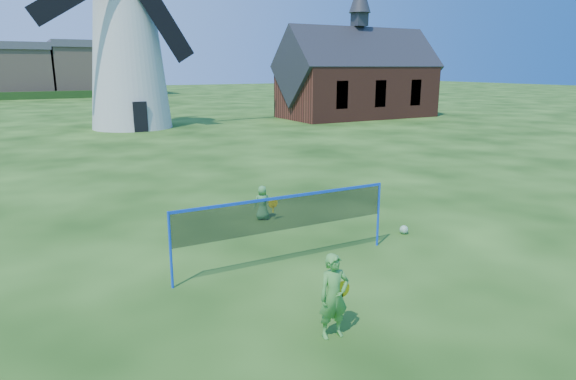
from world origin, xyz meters
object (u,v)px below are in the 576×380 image
at_px(badminton_net, 286,214).
at_px(player_girl, 334,296).
at_px(windmill, 127,44).
at_px(chapel, 358,79).
at_px(play_ball, 404,230).
at_px(player_boy, 263,203).

distance_m(badminton_net, player_girl, 3.10).
bearing_deg(player_girl, badminton_net, 81.65).
bearing_deg(windmill, badminton_net, -94.84).
relative_size(chapel, badminton_net, 2.63).
xyz_separation_m(chapel, play_ball, (-17.20, -25.74, -3.05)).
distance_m(windmill, player_girl, 30.72).
relative_size(badminton_net, play_ball, 22.95).
height_order(windmill, player_boy, windmill).
distance_m(chapel, badminton_net, 33.46).
bearing_deg(badminton_net, play_ball, 5.53).
height_order(windmill, player_girl, windmill).
relative_size(player_girl, play_ball, 6.30).
bearing_deg(player_boy, badminton_net, 90.84).
relative_size(player_girl, player_boy, 1.43).
bearing_deg(player_boy, player_girl, 92.37).
distance_m(badminton_net, player_boy, 3.43).
height_order(player_boy, play_ball, player_boy).
height_order(player_girl, play_ball, player_girl).
bearing_deg(player_girl, chapel, 58.90).
relative_size(chapel, player_boy, 13.72).
bearing_deg(windmill, player_girl, -95.75).
xyz_separation_m(badminton_net, play_ball, (3.65, 0.35, -1.03)).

